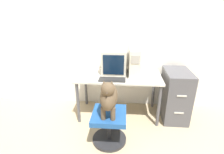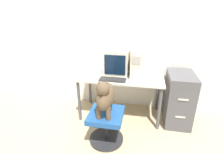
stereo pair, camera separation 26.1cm
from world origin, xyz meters
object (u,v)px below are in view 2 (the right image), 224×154
Objects in this scene: crt_monitor at (117,61)px; dog at (105,96)px; pc_tower at (137,62)px; keyboard at (113,79)px; filing_cabinet at (178,98)px; office_chair at (106,124)px.

crt_monitor reaches higher than dog.
crt_monitor is 0.84× the size of pc_tower.
keyboard is at bearing 89.56° from dog.
crt_monitor is 1.01× the size of keyboard.
filing_cabinet is (0.71, -0.08, -0.55)m from pc_tower.
keyboard is 0.68m from office_chair.
dog reaches higher than keyboard.
crt_monitor is 0.34m from pc_tower.
filing_cabinet reaches higher than keyboard.
office_chair is (-0.35, -0.76, -0.70)m from pc_tower.
pc_tower is 1.09m from office_chair.
keyboard is at bearing -140.22° from pc_tower.
pc_tower is at bearing 39.78° from keyboard.
filing_cabinet is (1.05, 0.71, -0.32)m from dog.
dog reaches higher than office_chair.
keyboard is 0.85× the size of office_chair.
pc_tower is at bearing 65.35° from office_chair.
pc_tower reaches higher than keyboard.
crt_monitor reaches higher than filing_cabinet.
pc_tower is at bearing 66.22° from dog.
pc_tower is 0.89m from dog.
dog is at bearing -90.44° from keyboard.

